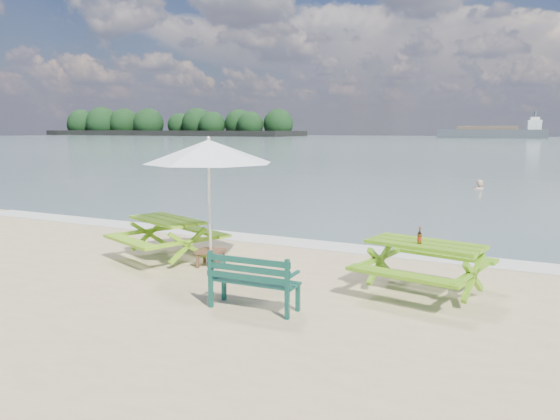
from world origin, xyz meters
The scene contains 10 objects.
sea centered at (0.00, 85.00, 0.00)m, with size 300.00×300.00×0.00m, color slate.
foam_strip centered at (0.00, 4.60, 0.01)m, with size 22.00×0.90×0.01m, color silver.
island_headland centered at (-110.00, 140.00, 3.26)m, with size 90.00×22.00×7.60m.
picnic_table_left centered at (-2.42, 2.05, 0.39)m, with size 2.29×2.40×0.82m.
picnic_table_right centered at (2.64, 2.00, 0.40)m, with size 2.06×2.21×0.83m.
park_bench centered at (0.60, 0.17, 0.25)m, with size 1.33×0.49×0.81m.
side_table centered at (-1.35, 1.97, 0.16)m, with size 0.59×0.59×0.31m.
patio_umbrella centered at (-1.35, 1.97, 2.16)m, with size 2.94×2.94×2.38m.
beer_bottle centered at (2.58, 1.86, 0.92)m, with size 0.07×0.07×0.27m.
swimmer centered at (1.53, 18.26, -0.43)m, with size 0.70×0.59×1.63m.
Camera 1 is at (4.34, -6.45, 2.60)m, focal length 35.00 mm.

